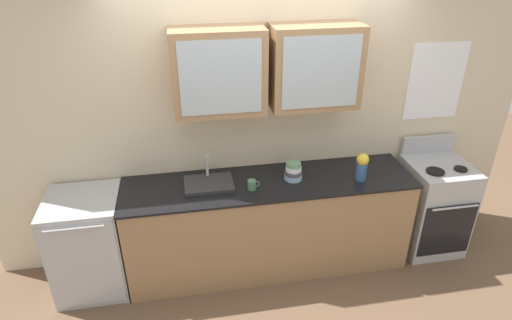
% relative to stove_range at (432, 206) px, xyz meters
% --- Properties ---
extents(ground_plane, '(10.00, 10.00, 0.00)m').
position_rel_stove_range_xyz_m(ground_plane, '(-1.65, 0.00, -0.47)').
color(ground_plane, brown).
extents(back_wall_unit, '(4.98, 0.45, 2.70)m').
position_rel_stove_range_xyz_m(back_wall_unit, '(-1.64, 0.32, 0.99)').
color(back_wall_unit, beige).
rests_on(back_wall_unit, ground_plane).
extents(counter, '(2.58, 0.64, 0.92)m').
position_rel_stove_range_xyz_m(counter, '(-1.65, 0.00, -0.01)').
color(counter, '#93704C').
rests_on(counter, ground_plane).
extents(stove_range, '(0.56, 0.63, 1.10)m').
position_rel_stove_range_xyz_m(stove_range, '(0.00, 0.00, 0.00)').
color(stove_range, '#ADAFB5').
rests_on(stove_range, ground_plane).
extents(sink_faucet, '(0.42, 0.31, 0.28)m').
position_rel_stove_range_xyz_m(sink_faucet, '(-2.17, 0.04, 0.47)').
color(sink_faucet, '#2D2D30').
rests_on(sink_faucet, counter).
extents(bowl_stack, '(0.16, 0.16, 0.16)m').
position_rel_stove_range_xyz_m(bowl_stack, '(-1.43, 0.01, 0.53)').
color(bowl_stack, '#8CB7E0').
rests_on(bowl_stack, counter).
extents(vase, '(0.11, 0.11, 0.25)m').
position_rel_stove_range_xyz_m(vase, '(-0.85, -0.10, 0.59)').
color(vase, '#33598C').
rests_on(vase, counter).
extents(cup_near_sink, '(0.11, 0.07, 0.08)m').
position_rel_stove_range_xyz_m(cup_near_sink, '(-1.82, -0.09, 0.49)').
color(cup_near_sink, '#4C7F59').
rests_on(cup_near_sink, counter).
extents(dishwasher, '(0.60, 0.63, 0.92)m').
position_rel_stove_range_xyz_m(dishwasher, '(-3.24, -0.00, -0.01)').
color(dishwasher, '#ADAFB5').
rests_on(dishwasher, ground_plane).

